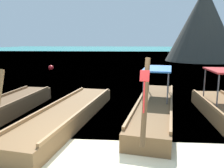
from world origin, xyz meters
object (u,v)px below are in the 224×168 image
longtail_boat_blue_ribbon (6,108)px  longtail_boat_green_ribbon (68,114)px  longtail_boat_red_ribbon (155,107)px  mooring_buoy_near (51,68)px  karst_rock (204,26)px

longtail_boat_blue_ribbon → longtail_boat_green_ribbon: size_ratio=0.85×
longtail_boat_blue_ribbon → longtail_boat_red_ribbon: 5.77m
longtail_boat_green_ribbon → longtail_boat_red_ribbon: (3.16, 0.98, 0.06)m
longtail_boat_green_ribbon → longtail_boat_red_ribbon: size_ratio=0.96×
longtail_boat_blue_ribbon → mooring_buoy_near: size_ratio=12.22×
karst_rock → longtail_boat_red_ribbon: bearing=-110.8°
longtail_boat_green_ribbon → karst_rock: karst_rock is taller
longtail_boat_blue_ribbon → longtail_boat_red_ribbon: size_ratio=0.82×
karst_rock → mooring_buoy_near: karst_rock is taller
longtail_boat_green_ribbon → longtail_boat_red_ribbon: bearing=17.2°
longtail_boat_green_ribbon → karst_rock: size_ratio=0.67×
longtail_boat_green_ribbon → mooring_buoy_near: longtail_boat_green_ribbon is taller
longtail_boat_green_ribbon → mooring_buoy_near: bearing=111.4°
mooring_buoy_near → karst_rock: bearing=33.7°
longtail_boat_red_ribbon → mooring_buoy_near: 15.70m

